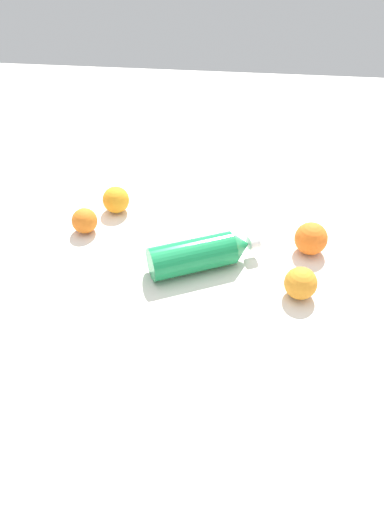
{
  "coord_description": "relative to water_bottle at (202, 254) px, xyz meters",
  "views": [
    {
      "loc": [
        0.88,
        0.14,
        0.74
      ],
      "look_at": [
        0.05,
        0.05,
        0.04
      ],
      "focal_mm": 35.04,
      "sensor_mm": 36.0,
      "label": 1
    }
  ],
  "objects": [
    {
      "name": "water_bottle",
      "position": [
        0.0,
        0.0,
        0.0
      ],
      "size": [
        0.17,
        0.25,
        0.07
      ],
      "rotation": [
        0.0,
        0.0,
        2.01
      ],
      "color": "#198C4C",
      "rests_on": "ground_plane"
    },
    {
      "name": "ground_plane",
      "position": [
        -0.04,
        -0.07,
        -0.04
      ],
      "size": [
        2.4,
        2.4,
        0.0
      ],
      "primitive_type": "plane",
      "color": "silver"
    },
    {
      "name": "orange_3",
      "position": [
        -0.08,
        0.24,
        0.0
      ],
      "size": [
        0.08,
        0.08,
        0.08
      ],
      "primitive_type": "sphere",
      "color": "orange",
      "rests_on": "ground_plane"
    },
    {
      "name": "orange_1",
      "position": [
        0.07,
        0.21,
        -0.0
      ],
      "size": [
        0.07,
        0.07,
        0.07
      ],
      "primitive_type": "sphere",
      "color": "orange",
      "rests_on": "ground_plane"
    },
    {
      "name": "orange_0",
      "position": [
        -0.1,
        -0.29,
        -0.01
      ],
      "size": [
        0.06,
        0.06,
        0.06
      ],
      "primitive_type": "sphere",
      "color": "orange",
      "rests_on": "ground_plane"
    },
    {
      "name": "orange_2",
      "position": [
        -0.2,
        -0.24,
        -0.0
      ],
      "size": [
        0.07,
        0.07,
        0.07
      ],
      "primitive_type": "sphere",
      "color": "orange",
      "rests_on": "ground_plane"
    }
  ]
}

